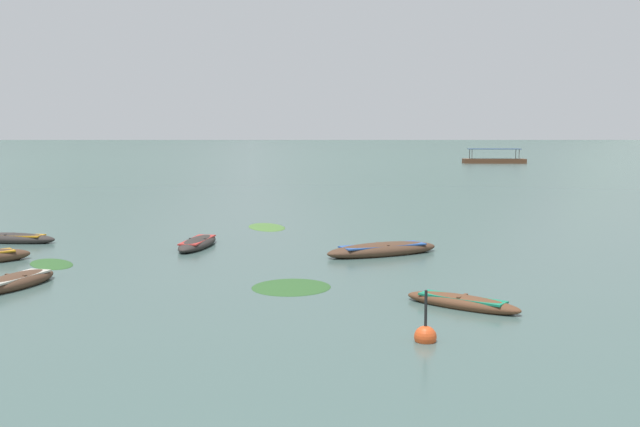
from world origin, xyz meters
The scene contains 14 objects.
ground_plane centered at (0.00, 1500.00, 0.00)m, with size 6000.00×6000.00×0.00m, color #425B56.
mountain_1 centered at (-772.50, 1692.96, 165.51)m, with size 1107.19×1107.19×331.02m, color #4C5B56.
mountain_2 centered at (82.78, 1841.85, 203.14)m, with size 1084.40×1084.40×406.29m, color #4C5B56.
mountain_3 centered at (548.68, 2016.01, 118.82)m, with size 842.93×842.93×237.64m, color slate.
rowboat_0 centered at (3.35, 12.13, 0.13)m, with size 2.98×2.22×0.39m.
rowboat_1 centered at (-8.90, 13.37, 0.15)m, with size 1.54×3.15×0.48m.
rowboat_2 centered at (1.34, 19.84, 0.18)m, with size 4.40×3.31×0.56m.
rowboat_5 centered at (-5.74, 20.93, 0.15)m, with size 1.11×3.68×0.46m.
rowboat_6 centered at (-13.54, 21.37, 0.15)m, with size 3.88×1.12×0.49m.
ferry_0 centered at (18.45, 110.16, 0.45)m, with size 9.85×3.58×2.54m.
mooring_buoy centered at (2.29, 9.09, 0.11)m, with size 0.47×0.47×1.22m.
weed_patch_0 centered at (-4.12, 27.07, 0.00)m, with size 3.17×1.64×0.14m, color #477033.
weed_patch_1 centered at (-9.59, 16.87, 0.00)m, with size 2.35×1.27×0.14m, color #2D5628.
weed_patch_4 centered at (-1.18, 14.05, 0.00)m, with size 2.35×2.21×0.14m, color #2D5628.
Camera 1 is at (1.48, -5.25, 4.20)m, focal length 39.65 mm.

